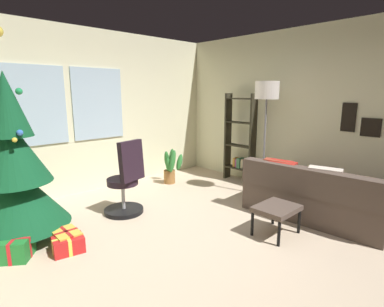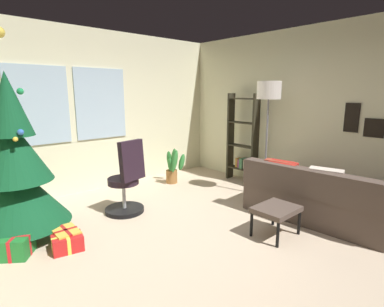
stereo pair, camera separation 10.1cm
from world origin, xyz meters
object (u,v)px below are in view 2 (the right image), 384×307
(office_chair, at_px, (126,185))
(potted_plant, at_px, (173,167))
(couch, at_px, (330,197))
(floor_lamp, at_px, (269,98))
(gift_box_green, at_px, (16,246))
(bookshelf, at_px, (243,142))
(footstool, at_px, (276,211))
(gift_box_red, at_px, (68,243))
(gift_box_gold, at_px, (66,238))
(holiday_tree, at_px, (16,172))

(office_chair, xyz_separation_m, potted_plant, (1.40, 0.69, -0.11))
(couch, relative_size, floor_lamp, 1.01)
(gift_box_green, height_order, bookshelf, bookshelf)
(footstool, bearing_deg, couch, -9.16)
(floor_lamp, bearing_deg, office_chair, 156.96)
(couch, relative_size, gift_box_red, 5.37)
(gift_box_gold, bearing_deg, bookshelf, 4.34)
(gift_box_green, height_order, floor_lamp, floor_lamp)
(bookshelf, bearing_deg, couch, -102.52)
(potted_plant, bearing_deg, footstool, -99.26)
(office_chair, relative_size, floor_lamp, 0.57)
(couch, bearing_deg, gift_box_green, 153.56)
(footstool, height_order, bookshelf, bookshelf)
(gift_box_red, xyz_separation_m, office_chair, (1.03, 0.49, 0.33))
(footstool, distance_m, gift_box_gold, 2.47)
(gift_box_gold, bearing_deg, potted_plant, 23.81)
(bookshelf, height_order, potted_plant, bookshelf)
(holiday_tree, height_order, office_chair, holiday_tree)
(gift_box_red, bearing_deg, floor_lamp, -7.30)
(couch, distance_m, potted_plant, 2.77)
(couch, relative_size, holiday_tree, 0.79)
(office_chair, bearing_deg, gift_box_red, -154.56)
(couch, height_order, gift_box_red, couch)
(bookshelf, bearing_deg, gift_box_gold, -175.66)
(gift_box_green, xyz_separation_m, office_chair, (1.48, 0.24, 0.31))
(couch, height_order, bookshelf, bookshelf)
(gift_box_red, bearing_deg, gift_box_green, 150.50)
(holiday_tree, bearing_deg, floor_lamp, -18.17)
(gift_box_gold, relative_size, office_chair, 0.33)
(gift_box_gold, bearing_deg, floor_lamp, -9.56)
(gift_box_red, height_order, floor_lamp, floor_lamp)
(gift_box_green, bearing_deg, holiday_tree, 69.20)
(holiday_tree, distance_m, gift_box_red, 1.05)
(couch, relative_size, gift_box_gold, 5.43)
(holiday_tree, xyz_separation_m, gift_box_green, (-0.18, -0.46, -0.69))
(office_chair, height_order, potted_plant, office_chair)
(office_chair, xyz_separation_m, floor_lamp, (2.10, -0.89, 1.21))
(floor_lamp, bearing_deg, bookshelf, 64.07)
(office_chair, bearing_deg, holiday_tree, 170.21)
(gift_box_green, bearing_deg, couch, -26.44)
(office_chair, bearing_deg, floor_lamp, -23.04)
(potted_plant, bearing_deg, floor_lamp, -66.01)
(gift_box_red, relative_size, floor_lamp, 0.19)
(office_chair, bearing_deg, footstool, -61.63)
(footstool, xyz_separation_m, floor_lamp, (1.11, 0.93, 1.31))
(couch, distance_m, gift_box_gold, 3.48)
(holiday_tree, relative_size, gift_box_green, 5.80)
(couch, bearing_deg, footstool, 170.84)
(gift_box_green, xyz_separation_m, floor_lamp, (3.58, -0.66, 1.51))
(gift_box_gold, xyz_separation_m, floor_lamp, (3.10, -0.52, 1.53))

